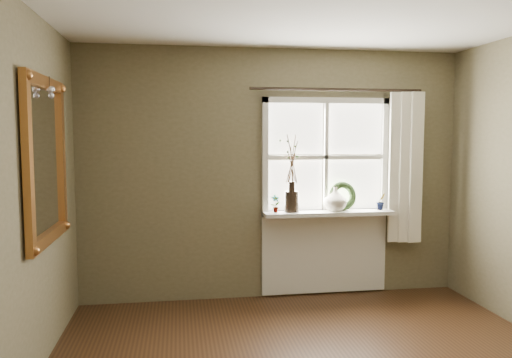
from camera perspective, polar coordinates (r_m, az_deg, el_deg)
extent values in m
cube|color=brown|center=(5.26, 1.97, 0.57)|extent=(4.00, 0.10, 2.60)
cube|color=white|center=(5.36, 7.91, -3.81)|extent=(1.36, 0.06, 0.06)
cube|color=white|center=(5.31, 8.07, 8.87)|extent=(1.36, 0.06, 0.06)
cube|color=white|center=(5.15, 1.05, 2.48)|extent=(0.06, 0.06, 1.24)
cube|color=white|center=(5.53, 14.46, 2.49)|extent=(0.06, 0.06, 1.24)
cube|color=white|center=(5.30, 7.99, 2.50)|extent=(1.24, 0.05, 0.04)
cube|color=white|center=(5.30, 7.99, 2.50)|extent=(0.04, 0.05, 1.12)
cube|color=white|center=(5.24, 4.53, 5.73)|extent=(0.59, 0.01, 0.53)
cube|color=white|center=(5.43, 11.25, 5.63)|extent=(0.59, 0.01, 0.53)
cube|color=white|center=(5.27, 4.49, -0.70)|extent=(0.59, 0.01, 0.53)
cube|color=white|center=(5.45, 11.15, -0.58)|extent=(0.59, 0.01, 0.53)
cube|color=white|center=(5.27, 8.23, -3.86)|extent=(1.36, 0.26, 0.04)
cube|color=white|center=(5.46, 7.83, -8.26)|extent=(1.36, 0.04, 0.88)
cylinder|color=black|center=(5.15, 4.10, -2.59)|extent=(0.17, 0.17, 0.22)
imported|color=silver|center=(5.27, 9.04, -2.27)|extent=(0.31, 0.31, 0.25)
torus|color=#253C1A|center=(5.34, 9.88, -2.28)|extent=(0.33, 0.19, 0.32)
imported|color=#253C1A|center=(5.12, 2.23, -2.82)|extent=(0.11, 0.08, 0.18)
imported|color=#253C1A|center=(5.45, 14.09, -2.50)|extent=(0.12, 0.11, 0.18)
cube|color=white|center=(5.53, 16.61, 1.25)|extent=(0.36, 0.12, 1.59)
cylinder|color=black|center=(5.30, 9.30, 10.06)|extent=(1.84, 0.03, 0.03)
cube|color=white|center=(4.04, -22.95, 1.95)|extent=(0.02, 0.86, 1.06)
cube|color=#AC6B33|center=(4.05, -23.10, 10.11)|extent=(0.05, 1.04, 0.09)
cube|color=#AC6B33|center=(4.11, -22.53, -6.10)|extent=(0.05, 1.04, 0.09)
cube|color=#AC6B33|center=(3.58, -24.64, 1.53)|extent=(0.05, 0.09, 1.06)
cube|color=#AC6B33|center=(4.50, -21.36, 2.28)|extent=(0.05, 0.09, 1.06)
sphere|color=silver|center=(4.01, -22.47, 9.41)|extent=(0.04, 0.04, 0.04)
sphere|color=silver|center=(4.03, -22.35, 8.81)|extent=(0.04, 0.04, 0.04)
sphere|color=silver|center=(4.06, -22.28, 9.49)|extent=(0.04, 0.04, 0.04)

